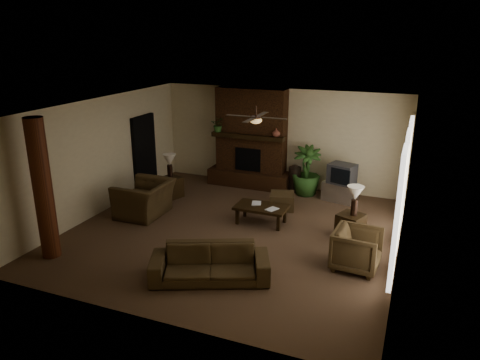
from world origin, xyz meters
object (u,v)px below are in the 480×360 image
at_px(lamp_left, 170,161).
at_px(side_table_right, 350,226).
at_px(ottoman, 282,201).
at_px(side_table_left, 171,187).
at_px(floor_plant, 306,181).
at_px(coffee_table, 261,208).
at_px(lamp_right, 355,195).
at_px(log_column, 43,190).
at_px(armchair_right, 357,247).
at_px(armchair_left, 144,193).
at_px(sofa, 210,258).
at_px(tv_stand, 340,192).
at_px(floor_vase, 295,176).

bearing_deg(lamp_left, side_table_right, -9.31).
height_order(ottoman, side_table_left, side_table_left).
relative_size(floor_plant, side_table_right, 2.46).
relative_size(coffee_table, lamp_right, 1.85).
height_order(log_column, armchair_right, log_column).
height_order(floor_plant, lamp_right, lamp_right).
bearing_deg(lamp_left, armchair_left, -87.49).
distance_m(armchair_left, floor_plant, 4.38).
xyz_separation_m(ottoman, floor_plant, (0.30, 1.25, 0.18)).
height_order(armchair_right, side_table_left, armchair_right).
bearing_deg(side_table_left, sofa, -51.03).
distance_m(tv_stand, side_table_left, 4.51).
bearing_deg(lamp_right, lamp_left, 170.64).
relative_size(sofa, ottoman, 3.55).
bearing_deg(log_column, armchair_right, 16.91).
distance_m(log_column, lamp_left, 3.90).
distance_m(floor_vase, side_table_left, 3.43).
xyz_separation_m(sofa, tv_stand, (1.46, 4.91, -0.17)).
height_order(log_column, sofa, log_column).
distance_m(floor_plant, side_table_left, 3.68).
height_order(coffee_table, floor_vase, floor_vase).
xyz_separation_m(floor_vase, side_table_left, (-2.97, -1.70, -0.16)).
bearing_deg(log_column, floor_plant, 54.58).
height_order(log_column, coffee_table, log_column).
bearing_deg(log_column, lamp_right, 28.98).
distance_m(ottoman, lamp_left, 3.16).
relative_size(sofa, armchair_left, 1.66).
relative_size(log_column, armchair_left, 2.18).
xyz_separation_m(log_column, tv_stand, (4.81, 5.28, -1.15)).
relative_size(coffee_table, floor_vase, 1.56).
xyz_separation_m(side_table_right, lamp_right, (0.05, -0.01, 0.73)).
bearing_deg(log_column, armchair_left, 77.15).
bearing_deg(floor_vase, coffee_table, -92.91).
xyz_separation_m(sofa, floor_plant, (0.51, 5.05, -0.04)).
bearing_deg(armchair_right, floor_vase, 34.34).
relative_size(log_column, floor_plant, 2.07).
xyz_separation_m(armchair_left, lamp_left, (-0.06, 1.34, 0.44)).
distance_m(armchair_right, side_table_left, 5.63).
distance_m(log_column, coffee_table, 4.68).
distance_m(sofa, side_table_right, 3.40).
xyz_separation_m(armchair_right, ottoman, (-2.19, 2.42, -0.23)).
height_order(side_table_left, lamp_right, lamp_right).
bearing_deg(floor_vase, armchair_left, -133.85).
xyz_separation_m(side_table_left, lamp_right, (4.95, -0.82, 0.73)).
bearing_deg(tv_stand, log_column, -117.55).
height_order(armchair_left, armchair_right, armchair_left).
distance_m(coffee_table, side_table_left, 2.95).
bearing_deg(side_table_left, lamp_left, -155.58).
bearing_deg(coffee_table, floor_plant, 78.36).
xyz_separation_m(floor_vase, lamp_left, (-2.98, -1.70, 0.57)).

